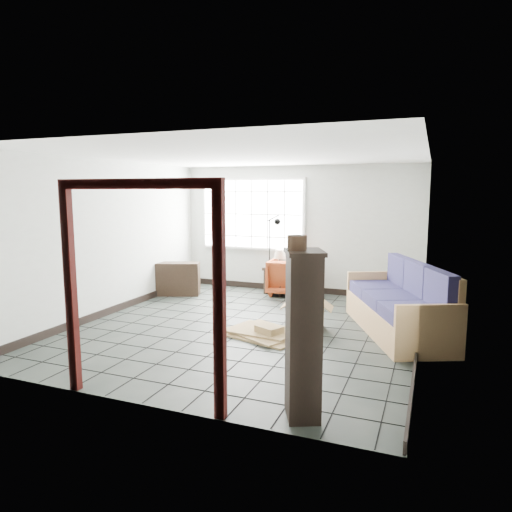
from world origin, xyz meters
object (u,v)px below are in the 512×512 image
at_px(armchair, 289,275).
at_px(tall_shelf, 303,334).
at_px(side_table, 279,272).
at_px(futon_sofa, 401,307).

height_order(armchair, tall_shelf, tall_shelf).
bearing_deg(side_table, futon_sofa, -35.44).
xyz_separation_m(armchair, side_table, (-0.22, 0.00, 0.05)).
bearing_deg(futon_sofa, tall_shelf, -126.92).
relative_size(futon_sofa, armchair, 3.15).
relative_size(armchair, tall_shelf, 0.51).
xyz_separation_m(side_table, tall_shelf, (1.84, -4.80, 0.35)).
bearing_deg(side_table, tall_shelf, -69.04).
bearing_deg(tall_shelf, armchair, 84.38).
relative_size(side_table, tall_shelf, 0.41).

